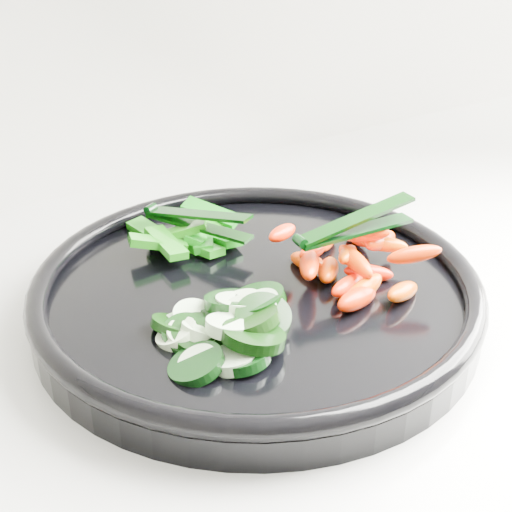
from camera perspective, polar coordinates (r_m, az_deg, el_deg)
veggie_tray at (r=0.60m, az=0.00°, el=-2.91°), size 0.49×0.49×0.04m
cucumber_pile at (r=0.53m, az=-2.71°, el=-5.73°), size 0.13×0.11×0.04m
carrot_pile at (r=0.61m, az=7.64°, el=-0.45°), size 0.13×0.14×0.05m
pepper_pile at (r=0.67m, az=-5.67°, el=1.59°), size 0.12×0.11×0.03m
tong_carrot at (r=0.59m, az=7.74°, el=2.40°), size 0.11×0.02×0.02m
tong_pepper at (r=0.66m, az=-4.93°, el=2.94°), size 0.06×0.11×0.02m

